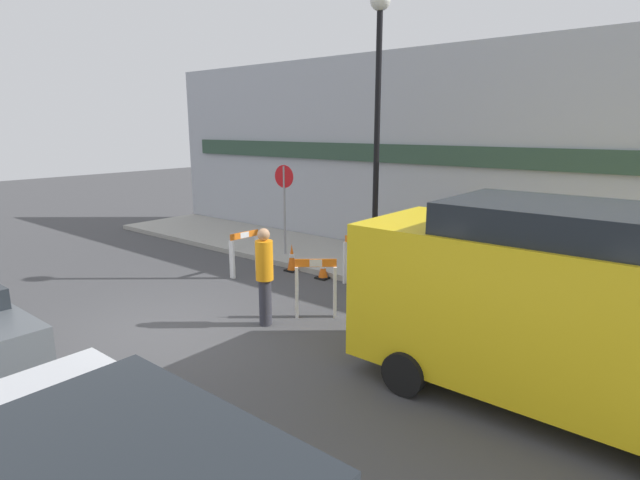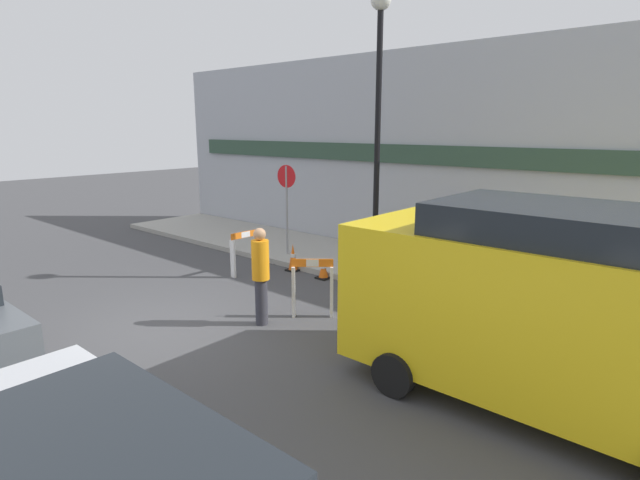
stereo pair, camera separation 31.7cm
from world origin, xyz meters
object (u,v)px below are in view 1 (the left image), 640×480
at_px(streetlamp_post, 378,101).
at_px(stop_sign, 284,195).
at_px(person_worker, 265,273).
at_px(person_pedestrian, 453,228).
at_px(work_van, 559,300).

distance_m(streetlamp_post, stop_sign, 3.68).
relative_size(streetlamp_post, person_worker, 3.47).
relative_size(streetlamp_post, person_pedestrian, 3.54).
xyz_separation_m(streetlamp_post, person_worker, (0.09, -3.66, -3.09)).
height_order(streetlamp_post, person_worker, streetlamp_post).
relative_size(streetlamp_post, work_van, 1.23).
relative_size(streetlamp_post, stop_sign, 2.59).
distance_m(person_worker, work_van, 4.77).
bearing_deg(streetlamp_post, work_van, -33.50).
height_order(stop_sign, person_worker, stop_sign).
bearing_deg(streetlamp_post, person_pedestrian, 56.25).
relative_size(person_worker, person_pedestrian, 1.02).
relative_size(person_pedestrian, work_van, 0.35).
distance_m(streetlamp_post, person_worker, 4.79).
relative_size(stop_sign, work_van, 0.47).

